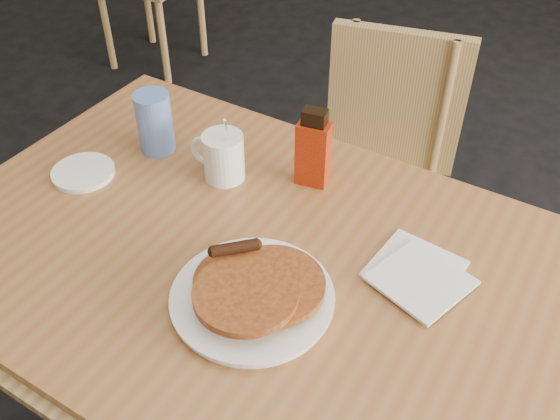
% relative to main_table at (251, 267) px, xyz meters
% --- Properties ---
extents(main_table, '(1.36, 0.98, 0.75)m').
position_rel_main_table_xyz_m(main_table, '(0.00, 0.00, 0.00)').
color(main_table, '#925E34').
rests_on(main_table, floor).
extents(chair_main_far, '(0.44, 0.45, 0.86)m').
position_rel_main_table_xyz_m(chair_main_far, '(0.02, 0.72, -0.20)').
color(chair_main_far, tan).
rests_on(chair_main_far, floor).
extents(pancake_plate, '(0.29, 0.29, 0.08)m').
position_rel_main_table_xyz_m(pancake_plate, '(0.06, -0.11, 0.06)').
color(pancake_plate, white).
rests_on(pancake_plate, main_table).
extents(coffee_mug, '(0.13, 0.09, 0.16)m').
position_rel_main_table_xyz_m(coffee_mug, '(-0.16, 0.18, 0.09)').
color(coffee_mug, white).
rests_on(coffee_mug, main_table).
extents(syrup_bottle, '(0.07, 0.05, 0.18)m').
position_rel_main_table_xyz_m(syrup_bottle, '(0.01, 0.25, 0.12)').
color(syrup_bottle, maroon).
rests_on(syrup_bottle, main_table).
extents(napkin_stack, '(0.20, 0.21, 0.01)m').
position_rel_main_table_xyz_m(napkin_stack, '(0.30, 0.08, 0.05)').
color(napkin_stack, white).
rests_on(napkin_stack, main_table).
extents(blue_tumbler, '(0.09, 0.09, 0.14)m').
position_rel_main_table_xyz_m(blue_tumbler, '(-0.35, 0.20, 0.11)').
color(blue_tumbler, '#557BC9').
rests_on(blue_tumbler, main_table).
extents(side_saucer, '(0.16, 0.16, 0.01)m').
position_rel_main_table_xyz_m(side_saucer, '(-0.44, 0.04, 0.05)').
color(side_saucer, white).
rests_on(side_saucer, main_table).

